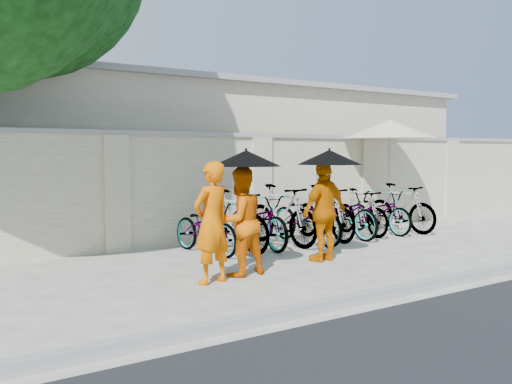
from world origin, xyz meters
TOP-DOWN VIEW (x-y plane):
  - ground at (0.00, 0.00)m, footprint 80.00×80.00m
  - kerb at (0.00, -1.70)m, footprint 40.00×0.16m
  - compound_wall at (1.00, 3.20)m, footprint 20.00×0.30m
  - building_behind at (2.00, 7.00)m, footprint 14.00×6.00m
  - monk_left at (-0.83, 0.12)m, footprint 0.65×0.51m
  - monk_center at (-0.27, 0.31)m, footprint 0.77×0.62m
  - parasol_center at (-0.22, 0.23)m, footprint 0.96×0.96m
  - monk_right at (1.39, 0.45)m, footprint 0.96×0.51m
  - parasol_right at (1.41, 0.37)m, footprint 1.00×1.00m
  - patio_umbrella at (5.03, 2.45)m, footprint 2.31×2.31m
  - bike_0 at (0.18, 2.06)m, footprint 0.79×1.74m
  - bike_1 at (0.70, 1.98)m, footprint 0.72×1.82m
  - bike_2 at (1.22, 2.03)m, footprint 0.70×1.87m
  - bike_3 at (1.75, 2.05)m, footprint 0.71×1.90m
  - bike_4 at (2.27, 1.95)m, footprint 0.74×1.93m
  - bike_5 at (2.79, 2.05)m, footprint 0.55×1.79m
  - bike_6 at (3.32, 2.07)m, footprint 0.69×1.86m
  - bike_7 at (3.84, 2.11)m, footprint 0.56×1.63m
  - bike_8 at (4.37, 2.11)m, footprint 0.65×1.76m
  - bike_9 at (4.89, 1.98)m, footprint 0.68×1.77m

SIDE VIEW (x-z plane):
  - ground at x=0.00m, z-range 0.00..0.00m
  - kerb at x=0.00m, z-range 0.00..0.12m
  - bike_0 at x=0.18m, z-range 0.00..0.88m
  - bike_8 at x=4.37m, z-range 0.00..0.92m
  - bike_7 at x=3.84m, z-range 0.00..0.96m
  - bike_6 at x=3.32m, z-range 0.00..0.97m
  - bike_2 at x=1.22m, z-range 0.00..0.97m
  - bike_4 at x=2.27m, z-range 0.00..1.00m
  - bike_9 at x=4.89m, z-range 0.00..1.04m
  - bike_1 at x=0.70m, z-range 0.00..1.06m
  - bike_5 at x=2.79m, z-range 0.00..1.07m
  - bike_3 at x=1.75m, z-range 0.00..1.12m
  - monk_center at x=-0.27m, z-range 0.00..1.50m
  - monk_right at x=1.39m, z-range 0.00..1.57m
  - monk_left at x=-0.83m, z-range 0.00..1.59m
  - compound_wall at x=1.00m, z-range 0.00..2.00m
  - building_behind at x=2.00m, z-range 0.00..3.20m
  - parasol_center at x=-0.22m, z-range 1.18..2.07m
  - parasol_right at x=1.41m, z-range 1.20..2.06m
  - patio_umbrella at x=5.03m, z-range 0.97..3.39m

